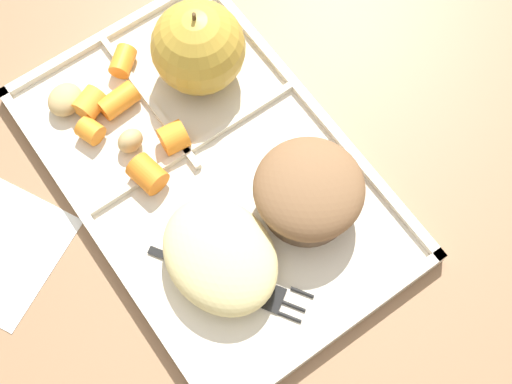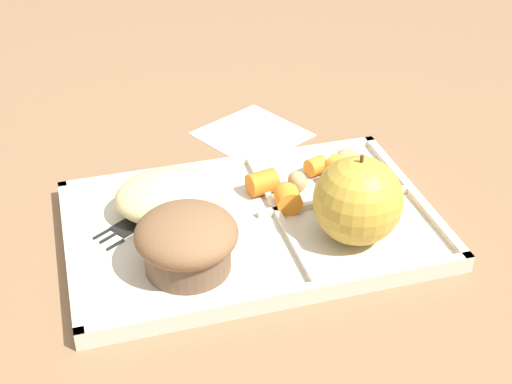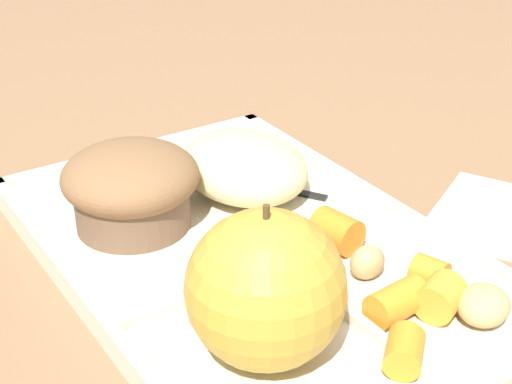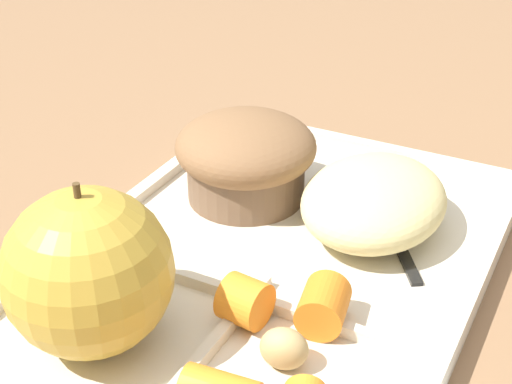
% 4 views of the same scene
% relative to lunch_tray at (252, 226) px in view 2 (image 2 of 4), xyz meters
% --- Properties ---
extents(ground, '(6.00, 6.00, 0.00)m').
position_rel_lunch_tray_xyz_m(ground, '(0.00, 0.00, -0.01)').
color(ground, '#846042').
extents(lunch_tray, '(0.38, 0.24, 0.02)m').
position_rel_lunch_tray_xyz_m(lunch_tray, '(0.00, 0.00, 0.00)').
color(lunch_tray, beige).
rests_on(lunch_tray, ground).
extents(green_apple, '(0.09, 0.09, 0.10)m').
position_rel_lunch_tray_xyz_m(green_apple, '(-0.09, 0.05, 0.05)').
color(green_apple, '#B79333').
rests_on(green_apple, lunch_tray).
extents(bran_muffin, '(0.10, 0.10, 0.06)m').
position_rel_lunch_tray_xyz_m(bran_muffin, '(0.08, 0.05, 0.04)').
color(bran_muffin, brown).
rests_on(bran_muffin, lunch_tray).
extents(carrot_slice_back, '(0.03, 0.04, 0.02)m').
position_rel_lunch_tray_xyz_m(carrot_slice_back, '(-0.11, -0.03, 0.02)').
color(carrot_slice_back, orange).
rests_on(carrot_slice_back, lunch_tray).
extents(carrot_slice_tilted, '(0.04, 0.03, 0.03)m').
position_rel_lunch_tray_xyz_m(carrot_slice_tilted, '(-0.03, -0.05, 0.02)').
color(carrot_slice_tilted, orange).
rests_on(carrot_slice_tilted, lunch_tray).
extents(carrot_slice_edge, '(0.03, 0.03, 0.02)m').
position_rel_lunch_tray_xyz_m(carrot_slice_edge, '(-0.10, -0.07, 0.02)').
color(carrot_slice_edge, orange).
rests_on(carrot_slice_edge, lunch_tray).
extents(carrot_slice_small, '(0.03, 0.03, 0.02)m').
position_rel_lunch_tray_xyz_m(carrot_slice_small, '(-0.14, -0.01, 0.02)').
color(carrot_slice_small, orange).
rests_on(carrot_slice_small, lunch_tray).
extents(carrot_slice_large, '(0.03, 0.03, 0.03)m').
position_rel_lunch_tray_xyz_m(carrot_slice_large, '(-0.04, -0.01, 0.02)').
color(carrot_slice_large, orange).
rests_on(carrot_slice_large, lunch_tray).
extents(carrot_slice_center, '(0.03, 0.03, 0.03)m').
position_rel_lunch_tray_xyz_m(carrot_slice_center, '(-0.12, -0.06, 0.02)').
color(carrot_slice_center, orange).
rests_on(carrot_slice_center, lunch_tray).
extents(potato_chunk_small, '(0.02, 0.03, 0.02)m').
position_rel_lunch_tray_xyz_m(potato_chunk_small, '(-0.06, -0.05, 0.02)').
color(potato_chunk_small, tan).
rests_on(potato_chunk_small, lunch_tray).
extents(potato_chunk_browned, '(0.04, 0.05, 0.02)m').
position_rel_lunch_tray_xyz_m(potato_chunk_browned, '(-0.14, -0.07, 0.02)').
color(potato_chunk_browned, tan).
rests_on(potato_chunk_browned, lunch_tray).
extents(egg_noodle_pile, '(0.11, 0.09, 0.04)m').
position_rel_lunch_tray_xyz_m(egg_noodle_pile, '(0.08, -0.04, 0.03)').
color(egg_noodle_pile, '#D6C684').
rests_on(egg_noodle_pile, lunch_tray).
extents(meatball_side, '(0.03, 0.03, 0.03)m').
position_rel_lunch_tray_xyz_m(meatball_side, '(0.08, -0.04, 0.02)').
color(meatball_side, brown).
rests_on(meatball_side, lunch_tray).
extents(meatball_back, '(0.04, 0.04, 0.04)m').
position_rel_lunch_tray_xyz_m(meatball_back, '(0.10, -0.03, 0.02)').
color(meatball_back, brown).
rests_on(meatball_back, lunch_tray).
extents(plastic_fork, '(0.13, 0.09, 0.00)m').
position_rel_lunch_tray_xyz_m(plastic_fork, '(0.11, -0.04, 0.01)').
color(plastic_fork, black).
rests_on(plastic_fork, lunch_tray).
extents(paper_napkin, '(0.16, 0.16, 0.00)m').
position_rel_lunch_tray_xyz_m(paper_napkin, '(-0.06, -0.20, -0.01)').
color(paper_napkin, white).
rests_on(paper_napkin, ground).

